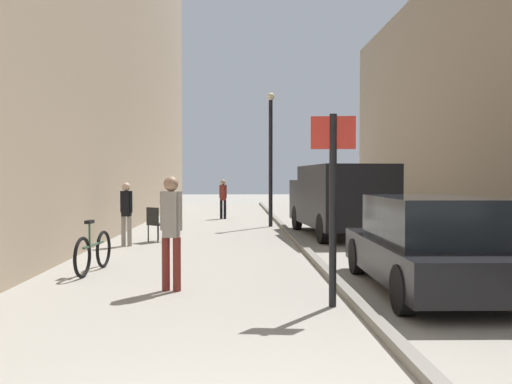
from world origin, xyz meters
TOP-DOWN VIEW (x-y plane):
  - ground_plane at (0.00, 12.00)m, footprint 80.00×80.00m
  - kerb_strip at (1.58, 12.00)m, footprint 0.16×40.00m
  - pedestrian_main_foreground at (-0.60, 19.45)m, footprint 0.32×0.24m
  - pedestrian_mid_block at (-1.05, 5.33)m, footprint 0.35×0.24m
  - pedestrian_far_crossing at (-2.85, 10.71)m, footprint 0.32×0.21m
  - delivery_van at (3.03, 12.87)m, footprint 2.39×5.43m
  - parked_car at (2.93, 5.20)m, footprint 1.92×4.24m
  - street_sign_post at (1.25, 4.25)m, footprint 0.60×0.10m
  - lamp_post at (1.19, 15.90)m, footprint 0.28×0.28m
  - bicycle_leaning at (-2.67, 6.95)m, footprint 0.23×1.77m
  - cafe_chair_near_window at (-2.24, 11.58)m, footprint 0.62×0.62m

SIDE VIEW (x-z plane):
  - ground_plane at x=0.00m, z-range 0.00..0.00m
  - kerb_strip at x=1.58m, z-range 0.00..0.12m
  - bicycle_leaning at x=-2.67m, z-range -0.11..0.87m
  - cafe_chair_near_window at x=-2.24m, z-range 0.08..1.02m
  - parked_car at x=2.93m, z-range -0.01..1.44m
  - pedestrian_far_crossing at x=-2.85m, z-range 0.13..1.74m
  - pedestrian_main_foreground at x=-0.60m, z-range 0.13..1.79m
  - pedestrian_mid_block at x=-1.05m, z-range 0.14..1.90m
  - delivery_van at x=3.03m, z-range 0.10..2.20m
  - street_sign_post at x=1.25m, z-range 0.25..2.85m
  - lamp_post at x=1.19m, z-range 0.34..5.10m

